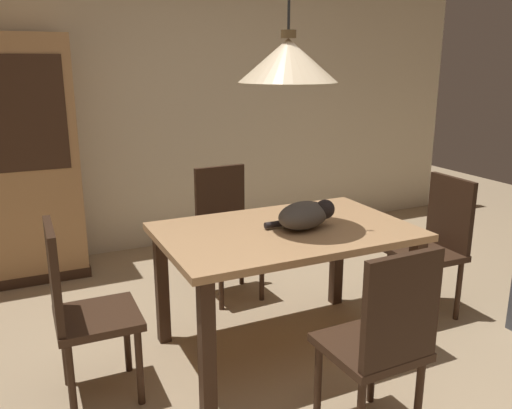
{
  "coord_description": "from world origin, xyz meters",
  "views": [
    {
      "loc": [
        -1.21,
        -1.99,
        1.66
      ],
      "look_at": [
        0.06,
        0.7,
        0.85
      ],
      "focal_mm": 37.22,
      "sensor_mm": 36.0,
      "label": 1
    }
  ],
  "objects": [
    {
      "name": "ground",
      "position": [
        0.0,
        0.0,
        0.0
      ],
      "size": [
        10.0,
        10.0,
        0.0
      ],
      "primitive_type": "plane",
      "color": "tan"
    },
    {
      "name": "back_wall",
      "position": [
        0.0,
        2.65,
        1.45
      ],
      "size": [
        6.4,
        0.1,
        2.9
      ],
      "primitive_type": "cube",
      "color": "beige",
      "rests_on": "ground"
    },
    {
      "name": "dining_table",
      "position": [
        0.15,
        0.5,
        0.65
      ],
      "size": [
        1.4,
        0.9,
        0.75
      ],
      "color": "tan",
      "rests_on": "ground"
    },
    {
      "name": "chair_far_back",
      "position": [
        0.14,
        1.38,
        0.51
      ],
      "size": [
        0.42,
        0.42,
        0.93
      ],
      "color": "#382316",
      "rests_on": "ground"
    },
    {
      "name": "chair_right_side",
      "position": [
        1.28,
        0.5,
        0.51
      ],
      "size": [
        0.41,
        0.41,
        0.93
      ],
      "color": "#382316",
      "rests_on": "ground"
    },
    {
      "name": "chair_left_side",
      "position": [
        -0.98,
        0.5,
        0.51
      ],
      "size": [
        0.41,
        0.41,
        0.93
      ],
      "color": "#382316",
      "rests_on": "ground"
    },
    {
      "name": "chair_near_front",
      "position": [
        0.15,
        -0.38,
        0.51
      ],
      "size": [
        0.41,
        0.41,
        0.93
      ],
      "color": "#382316",
      "rests_on": "ground"
    },
    {
      "name": "cat_sleeping",
      "position": [
        0.25,
        0.46,
        0.83
      ],
      "size": [
        0.41,
        0.32,
        0.16
      ],
      "color": "#4C4742",
      "rests_on": "dining_table"
    },
    {
      "name": "pendant_lamp",
      "position": [
        0.15,
        0.5,
        1.66
      ],
      "size": [
        0.52,
        0.52,
        1.3
      ],
      "color": "beige"
    },
    {
      "name": "hutch_bookcase",
      "position": [
        -1.28,
        2.32,
        0.89
      ],
      "size": [
        1.12,
        0.45,
        1.85
      ],
      "color": "#A87A4C",
      "rests_on": "ground"
    }
  ]
}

